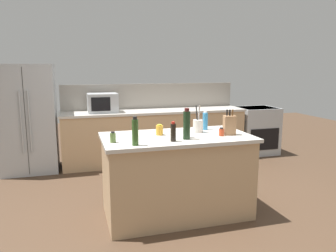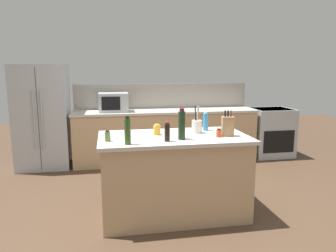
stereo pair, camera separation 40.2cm
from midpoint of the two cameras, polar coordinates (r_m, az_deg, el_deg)
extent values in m
plane|color=#473323|center=(4.00, 3.92, -15.03)|extent=(14.00, 14.00, 0.00)
cube|color=tan|center=(5.96, 1.53, -1.92)|extent=(3.26, 0.62, 0.90)
cube|color=beige|center=(5.88, 1.56, 2.56)|extent=(3.30, 0.66, 0.04)
cube|color=gray|center=(6.16, 0.96, 5.25)|extent=(3.26, 0.03, 0.46)
cube|color=tan|center=(3.83, 4.01, -8.93)|extent=(1.62, 0.85, 0.90)
cube|color=beige|center=(3.70, 4.10, -2.04)|extent=(1.68, 0.91, 0.04)
cube|color=#ADB2B7|center=(5.88, -19.21, 1.55)|extent=(0.86, 0.72, 1.75)
cube|color=#2D2D2D|center=(5.53, -19.77, 0.99)|extent=(0.01, 0.00, 1.66)
cylinder|color=#ADB2B7|center=(5.52, -20.41, 0.94)|extent=(0.02, 0.02, 0.96)
cylinder|color=#ADB2B7|center=(5.50, -19.18, 0.98)|extent=(0.02, 0.02, 0.96)
cube|color=#ADB2B7|center=(6.70, 19.13, -1.05)|extent=(0.76, 0.64, 0.92)
cube|color=black|center=(6.45, 20.48, -2.60)|extent=(0.61, 0.01, 0.41)
cube|color=black|center=(6.63, 19.35, 2.77)|extent=(0.68, 0.58, 0.02)
cube|color=#ADB2B7|center=(5.74, -7.52, 4.12)|extent=(0.50, 0.38, 0.32)
cube|color=black|center=(5.55, -7.88, 3.90)|extent=(0.31, 0.01, 0.23)
cube|color=#936B47|center=(3.76, 13.39, -0.09)|extent=(0.14, 0.12, 0.22)
cylinder|color=black|center=(3.73, 13.00, 2.10)|extent=(0.02, 0.02, 0.07)
cylinder|color=black|center=(3.74, 13.48, 2.10)|extent=(0.02, 0.02, 0.07)
cylinder|color=brown|center=(3.75, 13.96, 2.10)|extent=(0.02, 0.02, 0.07)
cylinder|color=beige|center=(3.88, 8.02, -0.13)|extent=(0.12, 0.12, 0.15)
cylinder|color=olive|center=(3.87, 8.24, 2.16)|extent=(0.01, 0.05, 0.18)
cylinder|color=black|center=(3.85, 7.81, 2.14)|extent=(0.01, 0.05, 0.18)
cylinder|color=#B2B2B7|center=(3.84, 8.18, 2.11)|extent=(0.01, 0.03, 0.18)
cylinder|color=#567038|center=(3.44, -7.21, -1.87)|extent=(0.06, 0.06, 0.10)
cylinder|color=black|center=(3.43, -7.23, -0.94)|extent=(0.04, 0.04, 0.02)
cylinder|color=#3384BC|center=(4.04, 9.41, 0.69)|extent=(0.06, 0.06, 0.21)
cylinder|color=white|center=(4.02, 9.46, 2.36)|extent=(0.04, 0.04, 0.03)
cylinder|color=gold|center=(3.73, 1.14, -0.76)|extent=(0.08, 0.08, 0.11)
cylinder|color=gold|center=(3.72, 1.14, 0.17)|extent=(0.05, 0.05, 0.02)
cylinder|color=brown|center=(3.58, 5.60, -0.38)|extent=(0.05, 0.05, 0.22)
cylinder|color=#B2B2B7|center=(3.55, 5.63, 1.57)|extent=(0.03, 0.03, 0.03)
cylinder|color=#B73D1E|center=(3.70, 11.95, -1.31)|extent=(0.06, 0.06, 0.08)
cylinder|color=black|center=(3.69, 11.97, -0.59)|extent=(0.04, 0.04, 0.02)
cylinder|color=#2D4C1E|center=(3.26, -3.57, -1.05)|extent=(0.06, 0.06, 0.26)
cylinder|color=black|center=(3.23, -3.60, 1.46)|extent=(0.04, 0.04, 0.03)
cylinder|color=black|center=(3.49, 5.71, 0.02)|extent=(0.08, 0.08, 0.30)
cylinder|color=#4C1919|center=(3.46, 5.76, 2.77)|extent=(0.05, 0.05, 0.04)
cylinder|color=black|center=(3.40, 3.24, -1.19)|extent=(0.06, 0.06, 0.19)
cylinder|color=#B22319|center=(3.38, 3.25, 0.53)|extent=(0.04, 0.04, 0.02)
camera|label=1|loc=(0.20, -87.14, 0.52)|focal=35.00mm
camera|label=2|loc=(0.20, 92.86, -0.52)|focal=35.00mm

